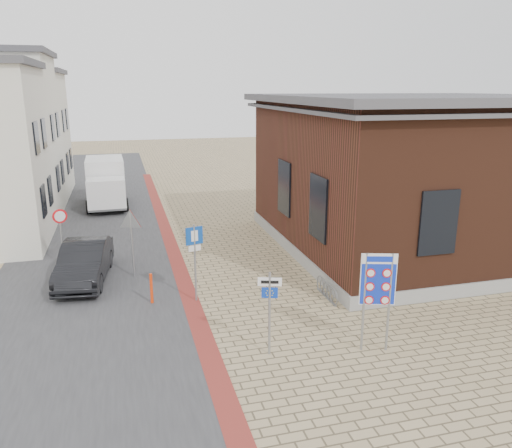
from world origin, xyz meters
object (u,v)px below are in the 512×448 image
box_truck (106,182)px  essen_sign (270,301)px  border_sign (378,282)px  parking_sign (195,249)px  sedan (85,262)px  bollard (151,289)px

box_truck → essen_sign: box_truck is taller
border_sign → parking_sign: border_sign is taller
sedan → parking_sign: (3.78, -2.98, 1.13)m
sedan → parking_sign: parking_sign is taller
parking_sign → bollard: parking_sign is taller
essen_sign → parking_sign: bearing=127.3°
border_sign → parking_sign: bearing=149.8°
border_sign → bollard: border_sign is taller
sedan → border_sign: (8.08, -7.59, 1.30)m
box_truck → bollard: box_truck is taller
sedan → box_truck: box_truck is taller
sedan → essen_sign: 8.78m
border_sign → bollard: 7.67m
parking_sign → border_sign: bearing=-62.3°
essen_sign → parking_sign: size_ratio=0.88×
essen_sign → bollard: size_ratio=2.23×
sedan → bollard: bearing=-44.0°
sedan → box_truck: (0.59, 12.70, 0.74)m
border_sign → parking_sign: (-4.30, 4.61, -0.17)m
sedan → box_truck: size_ratio=0.82×
sedan → bollard: size_ratio=4.22×
parking_sign → bollard: 2.01m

